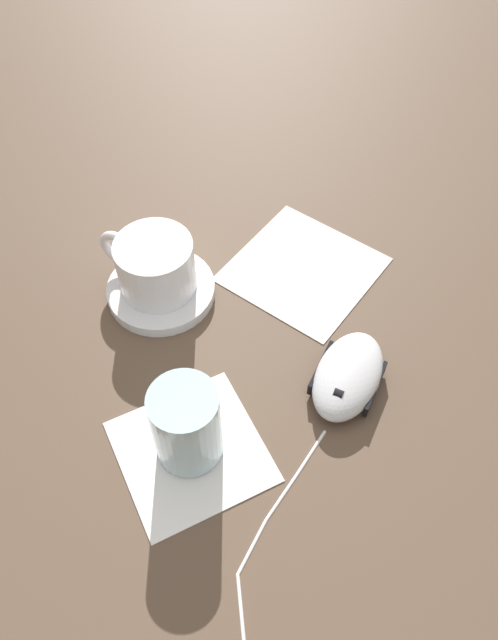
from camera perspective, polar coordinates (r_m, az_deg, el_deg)
The scene contains 7 objects.
ground_plane at distance 0.65m, azimuth -0.58°, elevation -4.04°, with size 3.00×3.00×0.00m, color brown.
saucer at distance 0.70m, azimuth -8.03°, elevation 2.72°, with size 0.12×0.12×0.01m, color white.
coffee_cup at distance 0.68m, azimuth -8.67°, elevation 4.99°, with size 0.11×0.08×0.06m.
computer_mouse at distance 0.63m, azimuth 9.03°, elevation -5.05°, with size 0.10×0.13×0.03m.
napkin_under_glass at distance 0.60m, azimuth -5.32°, elevation -11.85°, with size 0.13×0.13×0.00m, color white.
drinking_glass at distance 0.56m, azimuth -5.74°, elevation -9.51°, with size 0.06×0.06×0.09m, color silver.
napkin_spare at distance 0.73m, azimuth 4.98°, elevation 4.68°, with size 0.15×0.15×0.00m, color silver.
Camera 1 is at (-0.28, 0.22, 0.54)m, focal length 35.00 mm.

